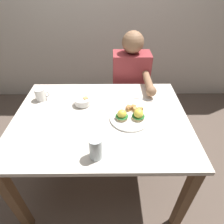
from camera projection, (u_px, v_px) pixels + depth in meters
name	position (u px, v px, depth m)	size (l,w,h in m)	color
ground_plane	(103.00, 178.00, 1.76)	(6.00, 6.00, 0.00)	brown
dining_table	(101.00, 128.00, 1.36)	(1.20, 0.90, 0.74)	silver
eggs_benedict_plate	(130.00, 116.00, 1.26)	(0.27, 0.27, 0.09)	white
fruit_bowl	(83.00, 101.00, 1.39)	(0.12, 0.12, 0.06)	white
coffee_mug	(41.00, 94.00, 1.43)	(0.11, 0.08, 0.09)	white
fork	(141.00, 99.00, 1.47)	(0.15, 0.07, 0.00)	silver
water_glass_near	(96.00, 149.00, 0.99)	(0.07, 0.07, 0.14)	silver
diner_person	(131.00, 84.00, 1.83)	(0.34, 0.54, 1.14)	#33333D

